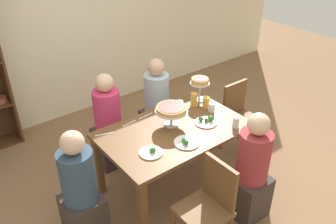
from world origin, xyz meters
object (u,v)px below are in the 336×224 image
cutlery_fork_far (130,123)px  deep_dish_pizza_stand (171,110)px  diner_near_right (251,174)px  water_glass_clear_far (180,105)px  salad_plate_spare (186,142)px  personal_pizza_stand (200,83)px  water_glass_clear_spare (236,122)px  dining_table (174,137)px  diner_far_right (157,109)px  salad_plate_near_diner (151,152)px  salad_plate_far_diner (207,121)px  diner_head_west (81,195)px  beer_glass_amber_short (194,100)px  cutlery_knife_near (104,134)px  diner_far_left (109,127)px  beer_glass_amber_tall (206,103)px  chair_head_east (240,115)px  water_glass_clear_near (212,107)px  cutlery_fork_near (146,116)px  chair_near_left (209,203)px

cutlery_fork_far → deep_dish_pizza_stand: bearing=130.5°
diner_near_right → water_glass_clear_far: bearing=1.2°
deep_dish_pizza_stand → salad_plate_spare: (-0.09, -0.34, -0.16)m
personal_pizza_stand → cutlery_fork_far: personal_pizza_stand is taller
water_glass_clear_spare → dining_table: bearing=145.4°
diner_far_right → salad_plate_near_diner: 1.25m
salad_plate_far_diner → cutlery_fork_far: 0.79m
diner_head_west → salad_plate_far_diner: diner_head_west is taller
diner_near_right → beer_glass_amber_short: (0.14, 0.98, 0.33)m
diner_far_right → cutlery_knife_near: 1.07m
diner_far_left → beer_glass_amber_tall: (0.86, -0.67, 0.32)m
dining_table → diner_near_right: 0.83m
diner_far_right → salad_plate_far_diner: (-0.01, -0.89, 0.27)m
diner_far_right → personal_pizza_stand: diner_far_right is taller
chair_head_east → water_glass_clear_near: (-0.53, -0.03, 0.30)m
dining_table → chair_head_east: size_ratio=1.68×
deep_dish_pizza_stand → water_glass_clear_spare: size_ratio=2.97×
diner_head_west → water_glass_clear_near: 1.62m
dining_table → beer_glass_amber_tall: bearing=11.9°
diner_near_right → cutlery_knife_near: 1.45m
diner_far_left → diner_far_right: size_ratio=1.00×
chair_head_east → personal_pizza_stand: size_ratio=3.18×
salad_plate_spare → water_glass_clear_spare: 0.58m
water_glass_clear_spare → cutlery_fork_far: size_ratio=0.62×
cutlery_fork_near → diner_far_right: bearing=-143.4°
water_glass_clear_near → cutlery_fork_far: bearing=157.8°
diner_far_left → salad_plate_near_diner: diner_far_left is taller
salad_plate_far_diner → water_glass_clear_near: (0.20, 0.13, 0.03)m
diner_far_right → diner_near_right: 1.52m
diner_head_west → cutlery_fork_near: size_ratio=6.39×
chair_near_left → diner_far_right: bearing=-20.8°
beer_glass_amber_tall → cutlery_fork_near: size_ratio=0.75×
beer_glass_amber_tall → beer_glass_amber_short: beer_glass_amber_short is taller
diner_near_right → beer_glass_amber_short: size_ratio=7.35×
chair_near_left → salad_plate_near_diner: bearing=16.4°
diner_far_right → diner_near_right: (-0.03, -1.52, 0.00)m
water_glass_clear_far → chair_near_left: bearing=-117.1°
personal_pizza_stand → cutlery_fork_far: size_ratio=1.52×
cutlery_knife_near → beer_glass_amber_tall: bearing=-172.6°
salad_plate_far_diner → beer_glass_amber_short: bearing=69.8°
diner_head_west → water_glass_clear_spare: diner_head_west is taller
deep_dish_pizza_stand → water_glass_clear_spare: 0.66m
beer_glass_amber_tall → diner_head_west: bearing=-175.2°
chair_head_east → cutlery_fork_far: (-1.36, 0.31, 0.26)m
dining_table → water_glass_clear_spare: (0.51, -0.35, 0.15)m
chair_head_east → personal_pizza_stand: bearing=-27.7°
chair_near_left → beer_glass_amber_tall: 1.22m
chair_head_east → salad_plate_near_diner: size_ratio=4.06×
cutlery_fork_far → diner_head_west: bearing=18.7°
beer_glass_amber_tall → beer_glass_amber_short: (-0.07, 0.12, 0.01)m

